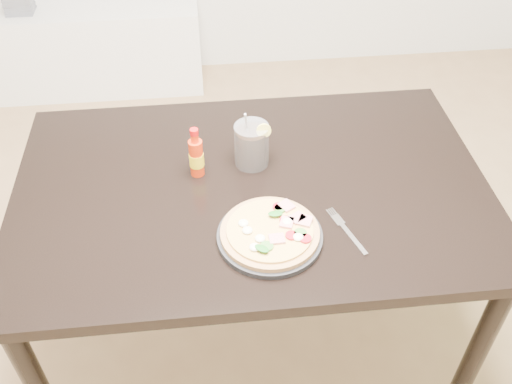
{
  "coord_description": "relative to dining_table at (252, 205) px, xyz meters",
  "views": [
    {
      "loc": [
        -0.1,
        -1.0,
        1.88
      ],
      "look_at": [
        0.02,
        0.13,
        0.83
      ],
      "focal_mm": 40.0,
      "sensor_mm": 36.0,
      "label": 1
    }
  ],
  "objects": [
    {
      "name": "cola_cup",
      "position": [
        0.01,
        0.1,
        0.15
      ],
      "size": [
        0.11,
        0.1,
        0.19
      ],
      "rotation": [
        0.0,
        0.0,
        -0.15
      ],
      "color": "black",
      "rests_on": "dining_table"
    },
    {
      "name": "pizza",
      "position": [
        0.03,
        -0.22,
        0.11
      ],
      "size": [
        0.26,
        0.26,
        0.03
      ],
      "color": "tan",
      "rests_on": "plate"
    },
    {
      "name": "media_console",
      "position": [
        -0.82,
        1.82,
        -0.42
      ],
      "size": [
        1.4,
        0.34,
        0.5
      ],
      "primitive_type": "cube",
      "color": "white",
      "rests_on": "ground"
    },
    {
      "name": "cd_stack",
      "position": [
        -1.07,
        1.8,
        -0.12
      ],
      "size": [
        0.14,
        0.12,
        0.09
      ],
      "color": "slate",
      "rests_on": "media_console"
    },
    {
      "name": "hot_sauce_bottle",
      "position": [
        -0.16,
        0.07,
        0.15
      ],
      "size": [
        0.05,
        0.05,
        0.16
      ],
      "rotation": [
        0.0,
        0.0,
        0.12
      ],
      "color": "red",
      "rests_on": "dining_table"
    },
    {
      "name": "dining_table",
      "position": [
        0.0,
        0.0,
        0.0
      ],
      "size": [
        1.4,
        0.9,
        0.75
      ],
      "color": "black",
      "rests_on": "ground"
    },
    {
      "name": "plate",
      "position": [
        0.03,
        -0.22,
        0.09
      ],
      "size": [
        0.28,
        0.28,
        0.02
      ],
      "primitive_type": "cylinder",
      "color": "black",
      "rests_on": "dining_table"
    },
    {
      "name": "fork",
      "position": [
        0.23,
        -0.21,
        0.09
      ],
      "size": [
        0.08,
        0.18,
        0.0
      ],
      "rotation": [
        0.0,
        0.0,
        0.34
      ],
      "color": "silver",
      "rests_on": "dining_table"
    }
  ]
}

